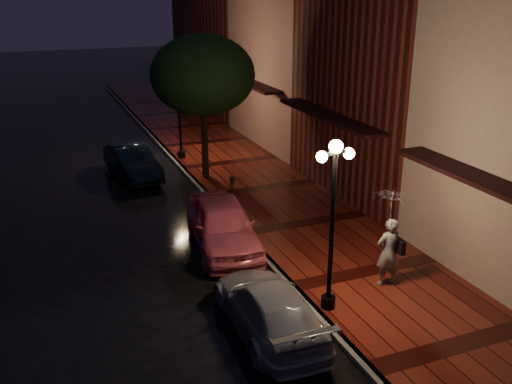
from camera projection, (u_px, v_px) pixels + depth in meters
name	position (u px, v px, depth m)	size (l,w,h in m)	color
ground	(244.00, 237.00, 18.51)	(120.00, 120.00, 0.00)	black
sidewalk	(306.00, 224.00, 19.28)	(4.50, 60.00, 0.15)	#41100B
curb	(244.00, 235.00, 18.48)	(0.25, 60.00, 0.15)	#595451
storefront_mid	(402.00, 49.00, 20.82)	(5.00, 8.00, 11.00)	#511914
storefront_far	(303.00, 53.00, 28.12)	(5.00, 8.00, 9.00)	#8C5951
storefront_extra	(234.00, 29.00, 36.65)	(5.00, 12.00, 10.00)	#511914
streetlamp_near	(332.00, 216.00, 13.39)	(0.96, 0.36, 4.31)	black
streetlamp_far	(179.00, 105.00, 25.57)	(0.96, 0.36, 4.31)	black
street_tree	(203.00, 78.00, 22.47)	(4.16, 4.16, 5.80)	black
pink_car	(223.00, 224.00, 17.52)	(1.83, 4.54, 1.55)	#E65E72
navy_car	(132.00, 162.00, 23.97)	(1.44, 4.12, 1.36)	black
silver_car	(269.00, 308.00, 13.30)	(1.75, 4.30, 1.25)	#9C9CA3
woman_with_umbrella	(391.00, 224.00, 14.72)	(1.10, 1.12, 2.65)	silver
parking_meter	(232.00, 192.00, 19.47)	(0.16, 0.14, 1.46)	black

